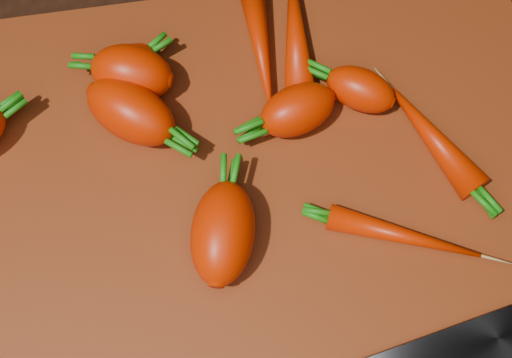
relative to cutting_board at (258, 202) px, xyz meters
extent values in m
cube|color=black|center=(0.00, 0.00, -0.01)|extent=(2.00, 2.00, 0.01)
cube|color=maroon|center=(0.00, 0.00, 0.00)|extent=(0.50, 0.40, 0.01)
ellipsoid|color=red|center=(-0.09, 0.11, 0.03)|extent=(0.08, 0.07, 0.05)
ellipsoid|color=red|center=(-0.09, 0.08, 0.03)|extent=(0.09, 0.09, 0.05)
ellipsoid|color=red|center=(-0.03, -0.03, 0.03)|extent=(0.07, 0.09, 0.05)
ellipsoid|color=red|center=(0.04, 0.06, 0.03)|extent=(0.07, 0.06, 0.04)
ellipsoid|color=red|center=(-0.09, 0.12, 0.02)|extent=(0.06, 0.06, 0.03)
ellipsoid|color=red|center=(0.10, 0.07, 0.02)|extent=(0.07, 0.06, 0.03)
ellipsoid|color=red|center=(0.05, 0.14, 0.02)|extent=(0.04, 0.13, 0.03)
ellipsoid|color=red|center=(0.10, -0.05, 0.02)|extent=(0.11, 0.07, 0.02)
ellipsoid|color=red|center=(0.14, 0.02, 0.02)|extent=(0.07, 0.11, 0.03)
ellipsoid|color=red|center=(0.02, 0.14, 0.02)|extent=(0.03, 0.13, 0.03)
cube|color=black|center=(0.16, -0.13, 0.01)|extent=(0.12, 0.04, 0.02)
cylinder|color=#B2B2B7|center=(0.15, -0.14, 0.02)|extent=(0.01, 0.01, 0.00)
camera|label=1|loc=(-0.03, -0.19, 0.53)|focal=50.00mm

